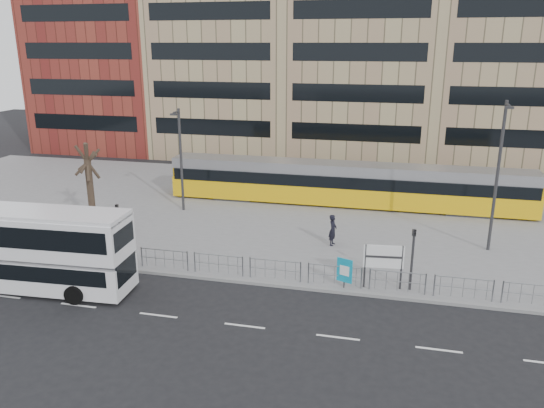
% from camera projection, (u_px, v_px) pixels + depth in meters
% --- Properties ---
extents(ground, '(120.00, 120.00, 0.00)m').
position_uv_depth(ground, '(229.00, 282.00, 26.87)').
color(ground, black).
rests_on(ground, ground).
extents(plaza, '(64.00, 24.00, 0.15)m').
position_uv_depth(plaza, '(280.00, 210.00, 38.02)').
color(plaza, slate).
rests_on(plaza, ground).
extents(kerb, '(64.00, 0.25, 0.17)m').
position_uv_depth(kerb, '(229.00, 280.00, 26.90)').
color(kerb, gray).
rests_on(kerb, ground).
extents(building_row, '(70.40, 18.40, 31.20)m').
position_uv_depth(building_row, '(342.00, 29.00, 54.63)').
color(building_row, maroon).
rests_on(building_row, ground).
extents(pedestrian_barrier, '(32.07, 0.07, 1.10)m').
position_uv_depth(pedestrian_barrier, '(269.00, 264.00, 26.61)').
color(pedestrian_barrier, gray).
rests_on(pedestrian_barrier, plaza).
extents(road_markings, '(62.00, 0.12, 0.01)m').
position_uv_depth(road_markings, '(223.00, 323.00, 22.93)').
color(road_markings, white).
rests_on(road_markings, ground).
extents(double_decker_bus, '(10.27, 3.00, 4.06)m').
position_uv_depth(double_decker_bus, '(27.00, 247.00, 25.59)').
color(double_decker_bus, silver).
rests_on(double_decker_bus, ground).
extents(tram, '(26.24, 2.63, 3.09)m').
position_uv_depth(tram, '(346.00, 184.00, 38.76)').
color(tram, '#E7B10C').
rests_on(tram, plaza).
extents(station_sign, '(1.93, 0.29, 2.22)m').
position_uv_depth(station_sign, '(384.00, 259.00, 25.45)').
color(station_sign, '#2D2D30').
rests_on(station_sign, plaza).
extents(ad_panel, '(0.78, 0.34, 1.52)m').
position_uv_depth(ad_panel, '(345.00, 271.00, 25.67)').
color(ad_panel, '#2D2D30').
rests_on(ad_panel, plaza).
extents(pedestrian, '(0.53, 0.73, 1.87)m').
position_uv_depth(pedestrian, '(333.00, 230.00, 31.12)').
color(pedestrian, black).
rests_on(pedestrian, plaza).
extents(traffic_light_west, '(0.18, 0.21, 3.10)m').
position_uv_depth(traffic_light_west, '(118.00, 224.00, 28.95)').
color(traffic_light_west, '#2D2D30').
rests_on(traffic_light_west, plaza).
extents(traffic_light_east, '(0.23, 0.25, 3.10)m').
position_uv_depth(traffic_light_east, '(413.00, 252.00, 25.15)').
color(traffic_light_east, '#2D2D30').
rests_on(traffic_light_east, plaza).
extents(lamp_post_west, '(0.45, 1.04, 7.21)m').
position_uv_depth(lamp_post_west, '(180.00, 156.00, 36.72)').
color(lamp_post_west, '#2D2D30').
rests_on(lamp_post_west, plaza).
extents(lamp_post_east, '(0.45, 1.04, 8.55)m').
position_uv_depth(lamp_post_east, '(498.00, 172.00, 29.26)').
color(lamp_post_east, '#2D2D30').
rests_on(lamp_post_east, plaza).
extents(bare_tree, '(4.23, 4.23, 7.63)m').
position_uv_depth(bare_tree, '(85.00, 140.00, 32.96)').
color(bare_tree, '#32231B').
rests_on(bare_tree, plaza).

